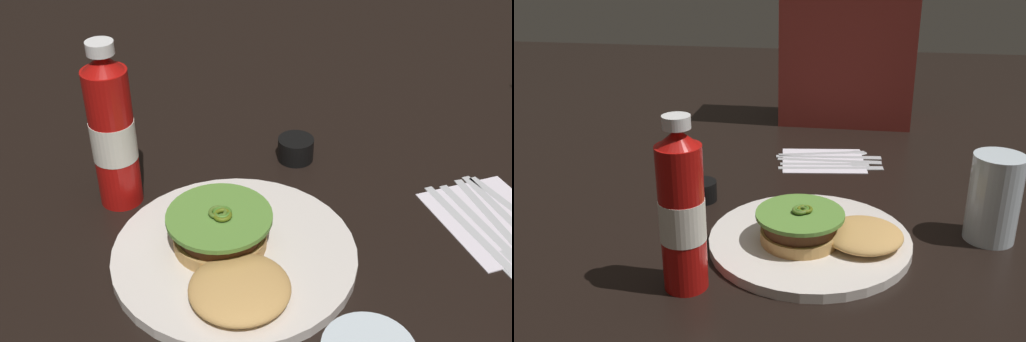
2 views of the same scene
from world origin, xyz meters
TOP-DOWN VIEW (x-y plane):
  - ground_plane at (0.00, 0.00)m, footprint 3.00×3.00m
  - dinner_plate at (-0.01, -0.11)m, footprint 0.30×0.30m
  - burger_sandwich at (0.01, -0.12)m, footprint 0.21×0.13m
  - ketchup_bottle at (-0.16, -0.24)m, footprint 0.06×0.06m
  - condiment_cup at (-0.21, 0.03)m, footprint 0.05×0.05m
  - napkin at (-0.01, 0.24)m, footprint 0.18×0.16m
  - table_knife at (0.02, 0.21)m, footprint 0.21×0.05m
  - fork_utensil at (0.01, 0.23)m, footprint 0.18×0.04m
  - steak_knife at (0.02, 0.25)m, footprint 0.21×0.02m

SIDE VIEW (x-z plane):
  - ground_plane at x=0.00m, z-range 0.00..0.00m
  - napkin at x=-0.01m, z-range 0.00..0.00m
  - fork_utensil at x=0.01m, z-range 0.00..0.01m
  - table_knife at x=0.02m, z-range 0.00..0.01m
  - steak_knife at x=0.02m, z-range 0.00..0.01m
  - dinner_plate at x=-0.01m, z-range 0.00..0.01m
  - condiment_cup at x=-0.21m, z-range 0.00..0.03m
  - burger_sandwich at x=0.01m, z-range 0.01..0.06m
  - ketchup_bottle at x=-0.16m, z-range -0.01..0.22m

